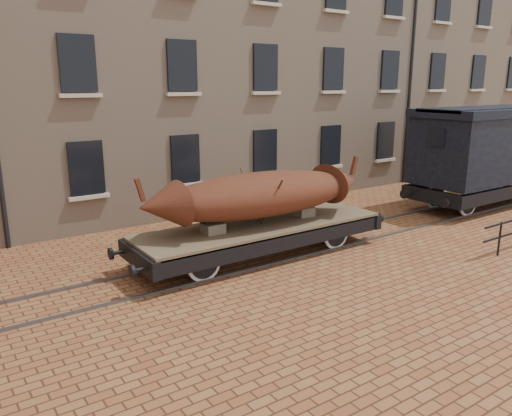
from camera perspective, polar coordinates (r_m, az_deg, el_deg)
ground at (r=15.95m, az=8.46°, el=-3.65°), size 90.00×90.00×0.00m
warehouse_cream at (r=25.07m, az=-2.06°, el=19.08°), size 40.00×10.19×14.00m
rail_track at (r=15.95m, az=8.46°, el=-3.55°), size 30.00×1.52×0.06m
flatcar_wagon at (r=14.10m, az=0.56°, el=-2.58°), size 8.23×2.23×1.24m
iron_boat at (r=13.83m, az=0.52°, el=1.59°), size 7.08×2.25×1.67m
goods_van at (r=21.87m, az=24.94°, el=6.60°), size 7.59×2.77×3.93m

